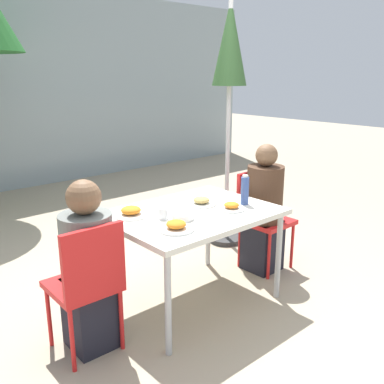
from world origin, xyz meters
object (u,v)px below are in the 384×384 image
Objects in this scene: chair_right at (260,211)px; closed_umbrella at (230,60)px; bottle at (245,190)px; salad_bowl at (183,216)px; chair_left at (88,279)px; person_left at (89,271)px; person_right at (264,212)px; drinking_cup at (163,213)px.

chair_right is 1.48m from closed_umbrella.
bottle reaches higher than salad_bowl.
chair_left is at bearing 178.03° from salad_bowl.
chair_left is at bearing 176.89° from bottle.
person_right is (1.73, -0.00, 0.01)m from person_left.
bottle reaches higher than chair_right.
chair_left is 0.78× the size of person_left.
closed_umbrella is 15.17× the size of salad_bowl.
person_right is 0.56m from bottle.
person_right is at bearing 5.56° from salad_bowl.
salad_bowl is at bearing -45.36° from drinking_cup.
closed_umbrella is at bearing 21.65° from chair_left.
person_right reaches higher than chair_left.
chair_right is at bearing -122.07° from person_right.
chair_left is 3.75× the size of bottle.
chair_right is at bearing 25.21° from bottle.
drinking_cup reaches higher than salad_bowl.
closed_umbrella is (0.24, 0.69, 1.31)m from person_right.
person_left reaches higher than chair_right.
drinking_cup is (0.60, -0.01, 0.25)m from person_left.
chair_right reaches higher than salad_bowl.
person_left is 0.97× the size of person_right.
drinking_cup is at bearing -153.16° from closed_umbrella.
chair_left is at bearing 1.81° from person_right.
person_right is at bearing 3.28° from chair_left.
chair_right is 0.10m from person_right.
chair_right is (1.78, 0.08, -0.01)m from person_left.
bottle is at bearing -11.90° from drinking_cup.
person_left is 2.47m from closed_umbrella.
chair_right is 0.76× the size of person_right.
chair_left reaches higher than salad_bowl.
person_left is 1.27× the size of chair_right.
closed_umbrella is at bearing 31.94° from salad_bowl.
person_left is at bearing -160.76° from closed_umbrella.
chair_right is at bearing -106.97° from closed_umbrella.
drinking_cup is (-1.13, -0.00, 0.24)m from person_right.
drinking_cup is (0.65, 0.07, 0.26)m from chair_left.
chair_right reaches higher than drinking_cup.
closed_umbrella is 1.47m from bottle.
drinking_cup is at bearing 134.64° from salad_bowl.
person_right reaches higher than salad_bowl.
person_left is 0.74m from salad_bowl.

